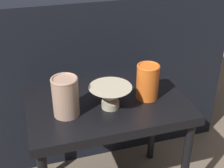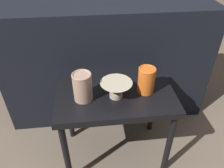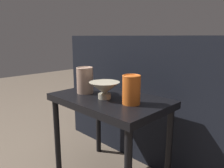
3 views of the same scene
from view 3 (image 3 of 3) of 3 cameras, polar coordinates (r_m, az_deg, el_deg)
table at (r=1.27m, az=-0.69°, el=-6.42°), size 0.67×0.42×0.53m
couch_backdrop at (r=1.68m, az=12.35°, el=-2.85°), size 1.49×0.50×0.87m
bowl at (r=1.21m, az=-2.02°, el=-1.16°), size 0.17×0.17×0.09m
vase_textured_left at (r=1.34m, az=-7.07°, el=1.11°), size 0.10×0.10×0.16m
vase_colorful_right at (r=1.11m, az=5.08°, el=-1.36°), size 0.09×0.09×0.15m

